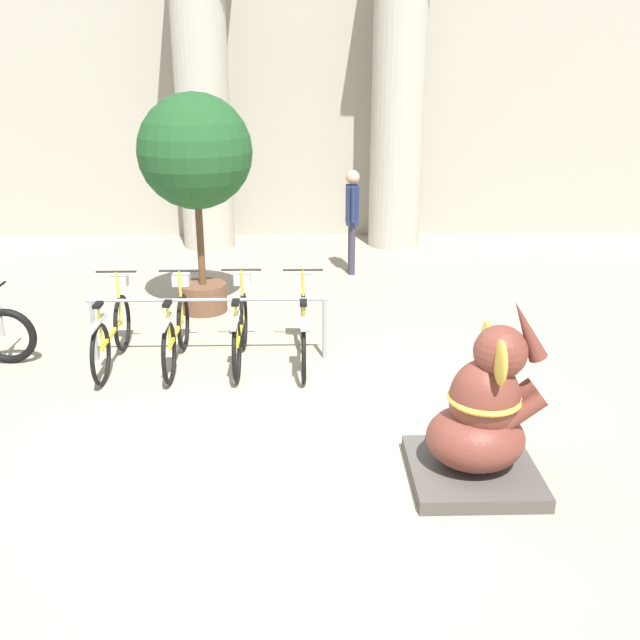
{
  "coord_description": "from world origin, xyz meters",
  "views": [
    {
      "loc": [
        0.01,
        -5.98,
        3.36
      ],
      "look_at": [
        0.17,
        0.54,
        1.0
      ],
      "focal_mm": 40.0,
      "sensor_mm": 36.0,
      "label": 1
    }
  ],
  "objects": [
    {
      "name": "potted_tree",
      "position": [
        -1.41,
        3.73,
        2.15
      ],
      "size": [
        1.53,
        1.53,
        3.01
      ],
      "color": "brown",
      "rests_on": "ground_plane"
    },
    {
      "name": "column_right",
      "position": [
        1.79,
        7.6,
        2.62
      ],
      "size": [
        1.22,
        1.22,
        5.16
      ],
      "color": "#ADA899",
      "rests_on": "ground_plane"
    },
    {
      "name": "column_left",
      "position": [
        -1.79,
        7.6,
        2.62
      ],
      "size": [
        1.22,
        1.22,
        5.16
      ],
      "color": "#ADA899",
      "rests_on": "ground_plane"
    },
    {
      "name": "bike_rack",
      "position": [
        -1.1,
        1.95,
        0.58
      ],
      "size": [
        2.83,
        0.05,
        0.77
      ],
      "color": "gray",
      "rests_on": "ground_plane"
    },
    {
      "name": "bicycle_1",
      "position": [
        -1.47,
        1.84,
        0.41
      ],
      "size": [
        0.48,
        1.7,
        1.03
      ],
      "color": "black",
      "rests_on": "ground_plane"
    },
    {
      "name": "bicycle_2",
      "position": [
        -0.73,
        1.86,
        0.41
      ],
      "size": [
        0.48,
        1.7,
        1.03
      ],
      "color": "black",
      "rests_on": "ground_plane"
    },
    {
      "name": "building_facade",
      "position": [
        0.0,
        8.6,
        3.0
      ],
      "size": [
        20.0,
        0.2,
        6.0
      ],
      "color": "#A39E8E",
      "rests_on": "ground_plane"
    },
    {
      "name": "bicycle_0",
      "position": [
        -2.21,
        1.82,
        0.41
      ],
      "size": [
        0.48,
        1.7,
        1.03
      ],
      "color": "black",
      "rests_on": "ground_plane"
    },
    {
      "name": "ground_plane",
      "position": [
        0.0,
        0.0,
        0.0
      ],
      "size": [
        60.0,
        60.0,
        0.0
      ],
      "primitive_type": "plane",
      "color": "#9E937F"
    },
    {
      "name": "person_pedestrian",
      "position": [
        0.83,
        5.63,
        1.04
      ],
      "size": [
        0.23,
        0.47,
        1.73
      ],
      "color": "#383342",
      "rests_on": "ground_plane"
    },
    {
      "name": "bicycle_3",
      "position": [
        0.01,
        1.84,
        0.41
      ],
      "size": [
        0.48,
        1.7,
        1.03
      ],
      "color": "black",
      "rests_on": "ground_plane"
    },
    {
      "name": "elephant_statue",
      "position": [
        1.49,
        -0.73,
        0.56
      ],
      "size": [
        1.07,
        1.07,
        1.64
      ],
      "color": "#4C4742",
      "rests_on": "ground_plane"
    }
  ]
}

